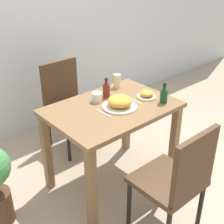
{
  "coord_description": "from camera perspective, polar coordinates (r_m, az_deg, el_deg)",
  "views": [
    {
      "loc": [
        -1.44,
        -1.64,
        1.84
      ],
      "look_at": [
        0.0,
        0.0,
        0.69
      ],
      "focal_mm": 50.0,
      "sensor_mm": 36.0,
      "label": 1
    }
  ],
  "objects": [
    {
      "name": "ground_plane",
      "position": [
        2.85,
        0.0,
        -12.38
      ],
      "size": [
        16.0,
        16.0,
        0.0
      ],
      "primitive_type": "plane",
      "color": "tan"
    },
    {
      "name": "chair_near",
      "position": [
        2.15,
        11.84,
        -11.79
      ],
      "size": [
        0.42,
        0.42,
        0.88
      ],
      "rotation": [
        0.0,
        0.0,
        3.14
      ],
      "color": "#4C331E",
      "rests_on": "ground_plane"
    },
    {
      "name": "side_plate",
      "position": [
        2.6,
        6.37,
        3.21
      ],
      "size": [
        0.16,
        0.16,
        0.06
      ],
      "color": "beige",
      "rests_on": "dining_table"
    },
    {
      "name": "condiment_bottle",
      "position": [
        2.51,
        9.46,
        3.09
      ],
      "size": [
        0.06,
        0.06,
        0.17
      ],
      "color": "#194C23",
      "rests_on": "dining_table"
    },
    {
      "name": "wall_back",
      "position": [
        3.33,
        -15.74,
        17.44
      ],
      "size": [
        8.0,
        0.05,
        2.6
      ],
      "color": "silver",
      "rests_on": "ground_plane"
    },
    {
      "name": "drink_cup",
      "position": [
        2.51,
        -2.79,
        2.73
      ],
      "size": [
        0.08,
        0.08,
        0.07
      ],
      "color": "silver",
      "rests_on": "dining_table"
    },
    {
      "name": "food_plate",
      "position": [
        2.41,
        1.43,
        1.78
      ],
      "size": [
        0.27,
        0.27,
        0.09
      ],
      "color": "beige",
      "rests_on": "dining_table"
    },
    {
      "name": "spoon_utensil",
      "position": [
        2.53,
        4.21,
        2.06
      ],
      "size": [
        0.02,
        0.17,
        0.0
      ],
      "rotation": [
        0.0,
        0.0,
        1.48
      ],
      "color": "silver",
      "rests_on": "dining_table"
    },
    {
      "name": "juice_glass",
      "position": [
        2.76,
        0.91,
        5.71
      ],
      "size": [
        0.06,
        0.06,
        0.12
      ],
      "color": "beige",
      "rests_on": "dining_table"
    },
    {
      "name": "fork_utensil",
      "position": [
        2.33,
        -1.6,
        -0.27
      ],
      "size": [
        0.02,
        0.17,
        0.0
      ],
      "rotation": [
        0.0,
        0.0,
        1.62
      ],
      "color": "silver",
      "rests_on": "dining_table"
    },
    {
      "name": "sauce_bottle",
      "position": [
        2.58,
        -1.04,
        4.11
      ],
      "size": [
        0.06,
        0.06,
        0.17
      ],
      "color": "maroon",
      "rests_on": "dining_table"
    },
    {
      "name": "dining_table",
      "position": [
        2.5,
        0.0,
        -1.51
      ],
      "size": [
        1.0,
        0.7,
        0.74
      ],
      "color": "olive",
      "rests_on": "ground_plane"
    },
    {
      "name": "chair_far",
      "position": [
        3.13,
        -8.2,
        1.99
      ],
      "size": [
        0.42,
        0.42,
        0.88
      ],
      "color": "#4C331E",
      "rests_on": "ground_plane"
    }
  ]
}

